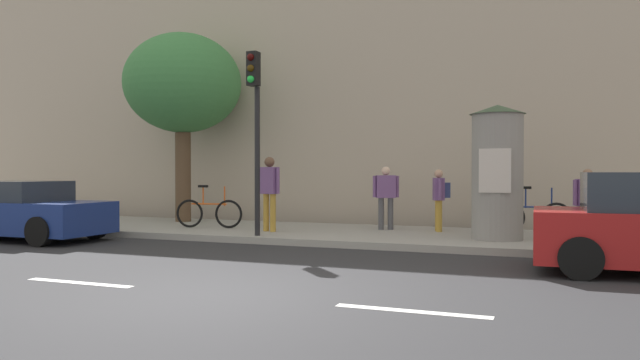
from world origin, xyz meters
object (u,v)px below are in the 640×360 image
object	(u,v)px
pedestrian_near_pole	(386,192)
poster_column	(497,171)
bicycle_leaning	(533,216)
pedestrian_tallest	(269,187)
pedestrian_in_red_top	(440,195)
traffic_light	(255,112)
street_tree	(183,85)
parked_car_red	(14,211)
bicycle_upright	(209,213)
pedestrian_with_bag	(587,200)

from	to	relation	value
pedestrian_near_pole	poster_column	bearing A→B (deg)	-24.09
bicycle_leaning	pedestrian_tallest	bearing A→B (deg)	-162.40
poster_column	pedestrian_in_red_top	xyz separation A→B (m)	(-1.44, 1.26, -0.57)
traffic_light	street_tree	world-z (taller)	street_tree
pedestrian_tallest	parked_car_red	bearing A→B (deg)	-154.87
traffic_light	pedestrian_near_pole	distance (m)	3.88
bicycle_upright	poster_column	bearing A→B (deg)	-0.17
traffic_light	parked_car_red	world-z (taller)	traffic_light
poster_column	bicycle_upright	bearing A→B (deg)	179.83
traffic_light	pedestrian_in_red_top	bearing A→B (deg)	35.06
parked_car_red	bicycle_leaning	bearing A→B (deg)	21.29
bicycle_leaning	pedestrian_near_pole	bearing A→B (deg)	-173.39
pedestrian_with_bag	poster_column	bearing A→B (deg)	175.33
pedestrian_tallest	parked_car_red	xyz separation A→B (m)	(-5.37, -2.52, -0.54)
pedestrian_near_pole	parked_car_red	size ratio (longest dim) A/B	0.35
pedestrian_in_red_top	pedestrian_near_pole	size ratio (longest dim) A/B	0.96
street_tree	pedestrian_near_pole	size ratio (longest dim) A/B	3.46
street_tree	pedestrian_in_red_top	bearing A→B (deg)	-1.59
pedestrian_with_bag	pedestrian_tallest	bearing A→B (deg)	-179.23
traffic_light	pedestrian_tallest	distance (m)	2.01
traffic_light	parked_car_red	bearing A→B (deg)	-165.17
pedestrian_tallest	bicycle_upright	bearing A→B (deg)	172.06
pedestrian_near_pole	pedestrian_with_bag	bearing A→B (deg)	-17.04
poster_column	pedestrian_tallest	xyz separation A→B (m)	(-5.24, -0.24, -0.39)
bicycle_upright	parked_car_red	distance (m)	4.50
street_tree	parked_car_red	size ratio (longest dim) A/B	1.20
pedestrian_with_bag	street_tree	bearing A→B (deg)	171.35
bicycle_leaning	street_tree	bearing A→B (deg)	-178.99
traffic_light	poster_column	distance (m)	5.40
pedestrian_in_red_top	pedestrian_near_pole	distance (m)	1.33
poster_column	street_tree	world-z (taller)	street_tree
poster_column	pedestrian_with_bag	xyz separation A→B (m)	(1.73, -0.14, -0.56)
traffic_light	bicycle_upright	xyz separation A→B (m)	(-2.00, 1.31, -2.37)
parked_car_red	traffic_light	bearing A→B (deg)	14.83
poster_column	bicycle_leaning	size ratio (longest dim) A/B	1.63
pedestrian_in_red_top	bicycle_leaning	size ratio (longest dim) A/B	0.85
pedestrian_in_red_top	pedestrian_with_bag	world-z (taller)	pedestrian_with_bag
pedestrian_in_red_top	street_tree	bearing A→B (deg)	178.41
pedestrian_near_pole	pedestrian_with_bag	distance (m)	4.70
poster_column	pedestrian_in_red_top	bearing A→B (deg)	138.79
street_tree	pedestrian_near_pole	xyz separation A→B (m)	(6.07, -0.23, -3.00)
parked_car_red	pedestrian_tallest	bearing A→B (deg)	25.13
pedestrian_in_red_top	pedestrian_with_bag	size ratio (longest dim) A/B	1.00
pedestrian_tallest	street_tree	bearing A→B (deg)	154.68
bicycle_leaning	bicycle_upright	xyz separation A→B (m)	(-7.73, -1.61, 0.00)
traffic_light	street_tree	size ratio (longest dim) A/B	0.76
traffic_light	parked_car_red	distance (m)	6.15
street_tree	pedestrian_near_pole	distance (m)	6.77
pedestrian_tallest	pedestrian_near_pole	bearing A→B (deg)	30.81
pedestrian_with_bag	bicycle_leaning	world-z (taller)	pedestrian_with_bag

